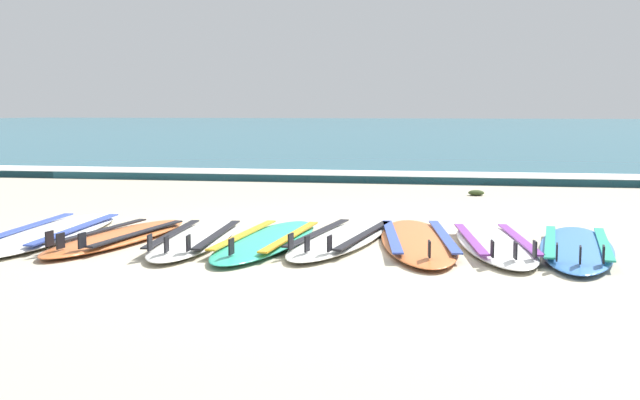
# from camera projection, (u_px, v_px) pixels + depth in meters

# --- Properties ---
(ground_plane) EXTENTS (80.00, 80.00, 0.00)m
(ground_plane) POSITION_uv_depth(u_px,v_px,m) (352.00, 248.00, 6.01)
(ground_plane) COLOR #B7AD93
(sea) EXTENTS (80.00, 60.00, 0.10)m
(sea) POSITION_uv_depth(u_px,v_px,m) (446.00, 127.00, 40.38)
(sea) COLOR #23667A
(sea) RESTS_ON ground
(wave_foam_strip) EXTENTS (80.00, 0.92, 0.11)m
(wave_foam_strip) POSITION_uv_depth(u_px,v_px,m) (404.00, 177.00, 11.48)
(wave_foam_strip) COLOR white
(wave_foam_strip) RESTS_ON ground
(surfboard_0) EXTENTS (0.75, 2.42, 0.18)m
(surfboard_0) POSITION_uv_depth(u_px,v_px,m) (51.00, 232.00, 6.52)
(surfboard_0) COLOR white
(surfboard_0) RESTS_ON ground
(surfboard_1) EXTENTS (0.73, 1.99, 0.18)m
(surfboard_1) POSITION_uv_depth(u_px,v_px,m) (119.00, 237.00, 6.31)
(surfboard_1) COLOR orange
(surfboard_1) RESTS_ON ground
(surfboard_2) EXTENTS (0.65, 2.02, 0.18)m
(surfboard_2) POSITION_uv_depth(u_px,v_px,m) (195.00, 238.00, 6.22)
(surfboard_2) COLOR silver
(surfboard_2) RESTS_ON ground
(surfboard_3) EXTENTS (0.65, 2.12, 0.18)m
(surfboard_3) POSITION_uv_depth(u_px,v_px,m) (267.00, 240.00, 6.15)
(surfboard_3) COLOR #2DB793
(surfboard_3) RESTS_ON ground
(surfboard_4) EXTENTS (0.81, 2.12, 0.18)m
(surfboard_4) POSITION_uv_depth(u_px,v_px,m) (341.00, 238.00, 6.23)
(surfboard_4) COLOR silver
(surfboard_4) RESTS_ON ground
(surfboard_5) EXTENTS (0.86, 2.27, 0.18)m
(surfboard_5) POSITION_uv_depth(u_px,v_px,m) (418.00, 241.00, 6.13)
(surfboard_5) COLOR orange
(surfboard_5) RESTS_ON ground
(surfboard_6) EXTENTS (0.76, 2.07, 0.18)m
(surfboard_6) POSITION_uv_depth(u_px,v_px,m) (495.00, 243.00, 5.99)
(surfboard_6) COLOR white
(surfboard_6) RESTS_ON ground
(surfboard_7) EXTENTS (0.74, 2.11, 0.18)m
(surfboard_7) POSITION_uv_depth(u_px,v_px,m) (577.00, 247.00, 5.83)
(surfboard_7) COLOR #3875CC
(surfboard_7) RESTS_ON ground
(seaweed_clump_near_shoreline) EXTENTS (0.19, 0.15, 0.07)m
(seaweed_clump_near_shoreline) POSITION_uv_depth(u_px,v_px,m) (476.00, 193.00, 9.59)
(seaweed_clump_near_shoreline) COLOR #384723
(seaweed_clump_near_shoreline) RESTS_ON ground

